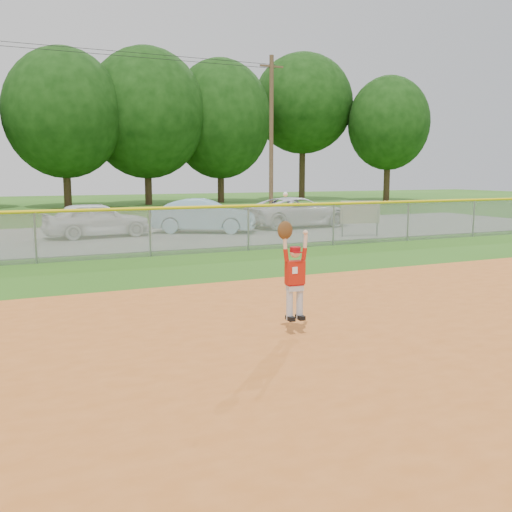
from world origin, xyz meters
The scene contains 11 objects.
ground centered at (0.00, 0.00, 0.00)m, with size 120.00×120.00×0.00m, color #2A5C15.
clay_infield centered at (0.00, -3.00, 0.02)m, with size 24.00×16.00×0.04m, color #C16223.
parking_strip centered at (0.00, 16.00, 0.01)m, with size 44.00×10.00×0.03m, color slate.
car_white_a centered at (-0.68, 15.95, 0.74)m, with size 1.67×4.16×1.42m, color white.
car_blue centered at (3.79, 15.81, 0.75)m, with size 1.53×4.39×1.45m, color #93C2DB.
car_white_b centered at (8.67, 16.35, 0.74)m, with size 2.35×5.09×1.41m, color white.
sponsor_sign centered at (9.06, 11.82, 0.97)m, with size 1.61×0.47×1.47m.
outfield_fence centered at (0.00, 10.00, 0.88)m, with size 40.06×0.10×1.55m.
power_lines centered at (1.00, 22.00, 4.68)m, with size 19.40×0.24×9.00m.
tree_line centered at (0.96, 37.90, 7.53)m, with size 62.37×13.00×14.43m.
ballplayer centered at (-0.05, 0.46, 1.06)m, with size 0.53×0.23×2.04m.
Camera 1 is at (-4.26, -7.39, 2.62)m, focal length 40.00 mm.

